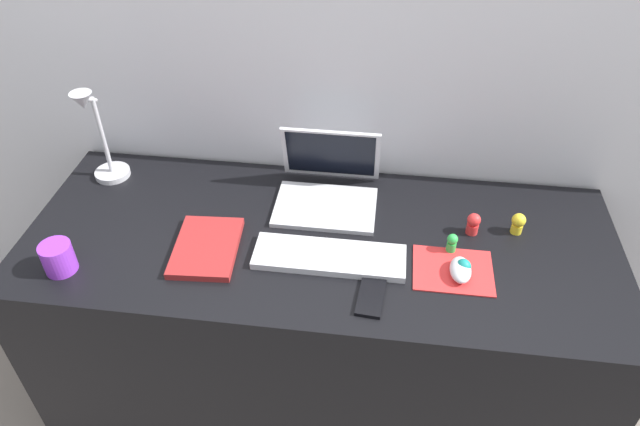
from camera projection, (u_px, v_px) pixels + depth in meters
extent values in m
plane|color=slate|center=(320.00, 389.00, 2.12)|extent=(6.00, 6.00, 0.00)
cube|color=silver|center=(334.00, 177.00, 1.98)|extent=(2.88, 0.05, 1.36)
cube|color=black|center=(320.00, 323.00, 1.89)|extent=(1.68, 0.67, 0.74)
cube|color=silver|center=(326.00, 207.00, 1.74)|extent=(0.30, 0.21, 0.01)
cube|color=silver|center=(332.00, 154.00, 1.78)|extent=(0.30, 0.07, 0.19)
cube|color=black|center=(331.00, 154.00, 1.77)|extent=(0.27, 0.05, 0.17)
cube|color=silver|center=(329.00, 257.00, 1.57)|extent=(0.41, 0.13, 0.02)
cube|color=red|center=(453.00, 270.00, 1.55)|extent=(0.21, 0.17, 0.00)
ellipsoid|color=silver|center=(460.00, 270.00, 1.52)|extent=(0.06, 0.10, 0.03)
cube|color=black|center=(371.00, 297.00, 1.47)|extent=(0.07, 0.13, 0.01)
cylinder|color=#B7B7BC|center=(113.00, 173.00, 1.88)|extent=(0.11, 0.11, 0.02)
cylinder|color=#B7B7BC|center=(102.00, 136.00, 1.79)|extent=(0.01, 0.01, 0.26)
cylinder|color=#B7B7BC|center=(87.00, 99.00, 1.68)|extent=(0.01, 0.09, 0.06)
cone|color=#B7B7BC|center=(82.00, 101.00, 1.65)|extent=(0.06, 0.06, 0.05)
cube|color=maroon|center=(206.00, 247.00, 1.60)|extent=(0.19, 0.25, 0.02)
cylinder|color=purple|center=(58.00, 258.00, 1.53)|extent=(0.08, 0.08, 0.08)
cylinder|color=yellow|center=(517.00, 228.00, 1.66)|extent=(0.03, 0.03, 0.03)
sphere|color=yellow|center=(519.00, 220.00, 1.64)|extent=(0.04, 0.04, 0.04)
cylinder|color=red|center=(472.00, 228.00, 1.66)|extent=(0.03, 0.03, 0.03)
sphere|color=red|center=(474.00, 220.00, 1.64)|extent=(0.04, 0.04, 0.04)
ellipsoid|color=teal|center=(463.00, 267.00, 1.53)|extent=(0.04, 0.04, 0.05)
cylinder|color=green|center=(451.00, 247.00, 1.60)|extent=(0.03, 0.03, 0.03)
sphere|color=green|center=(453.00, 239.00, 1.58)|extent=(0.03, 0.03, 0.03)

